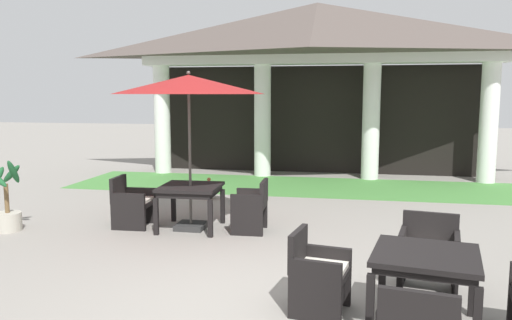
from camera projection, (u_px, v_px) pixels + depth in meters
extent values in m
plane|color=gray|center=(255.00, 306.00, 5.27)|extent=(60.00, 60.00, 0.00)
cylinder|color=white|center=(162.00, 120.00, 14.00)|extent=(0.44, 0.44, 2.96)
cylinder|color=white|center=(262.00, 121.00, 13.48)|extent=(0.44, 0.44, 2.96)
cylinder|color=white|center=(371.00, 122.00, 12.95)|extent=(0.44, 0.44, 2.96)
cylinder|color=white|center=(489.00, 123.00, 12.42)|extent=(0.44, 0.44, 2.96)
cube|color=white|center=(317.00, 59.00, 13.00)|extent=(9.28, 0.70, 0.24)
pyramid|color=#514742|center=(317.00, 29.00, 12.90)|extent=(9.68, 3.15, 1.30)
cube|color=black|center=(318.00, 120.00, 14.09)|extent=(9.08, 0.16, 2.96)
cube|color=#47843D|center=(310.00, 186.00, 12.04)|extent=(11.48, 2.66, 0.01)
cube|color=black|center=(426.00, 255.00, 4.69)|extent=(1.09, 1.09, 0.05)
cube|color=black|center=(426.00, 261.00, 4.70)|extent=(1.01, 1.01, 0.07)
cube|color=black|center=(370.00, 307.00, 4.49)|extent=(0.08, 0.08, 0.62)
cube|color=black|center=(382.00, 275.00, 5.30)|extent=(0.08, 0.08, 0.62)
cube|color=black|center=(473.00, 286.00, 4.99)|extent=(0.08, 0.08, 0.62)
cube|color=black|center=(511.00, 311.00, 4.72)|extent=(0.06, 0.06, 0.37)
cube|color=black|center=(418.00, 319.00, 3.56)|extent=(0.56, 0.16, 0.40)
cube|color=black|center=(321.00, 273.00, 5.08)|extent=(0.61, 0.61, 0.07)
cube|color=silver|center=(321.00, 268.00, 5.07)|extent=(0.56, 0.56, 0.05)
cube|color=black|center=(298.00, 249.00, 5.14)|extent=(0.15, 0.53, 0.39)
cube|color=black|center=(326.00, 274.00, 5.32)|extent=(0.53, 0.15, 0.61)
cube|color=black|center=(315.00, 291.00, 4.87)|extent=(0.53, 0.15, 0.61)
cube|color=black|center=(348.00, 289.00, 5.25)|extent=(0.06, 0.06, 0.37)
cube|color=black|center=(339.00, 307.00, 4.81)|extent=(0.06, 0.06, 0.37)
cube|color=black|center=(304.00, 283.00, 5.41)|extent=(0.06, 0.06, 0.37)
cube|color=black|center=(292.00, 300.00, 4.97)|extent=(0.06, 0.06, 0.37)
cube|color=black|center=(429.00, 255.00, 5.65)|extent=(0.69, 0.60, 0.07)
cube|color=silver|center=(429.00, 249.00, 5.64)|extent=(0.64, 0.55, 0.05)
cube|color=black|center=(430.00, 229.00, 5.83)|extent=(0.62, 0.17, 0.40)
cube|color=black|center=(456.00, 264.00, 5.56)|extent=(0.15, 0.50, 0.66)
cube|color=black|center=(402.00, 258.00, 5.76)|extent=(0.15, 0.50, 0.66)
cube|color=black|center=(455.00, 284.00, 5.37)|extent=(0.06, 0.06, 0.38)
cube|color=black|center=(400.00, 277.00, 5.57)|extent=(0.06, 0.06, 0.38)
cube|color=black|center=(454.00, 270.00, 5.78)|extent=(0.06, 0.06, 0.38)
cube|color=black|center=(404.00, 265.00, 5.98)|extent=(0.06, 0.06, 0.38)
cube|color=black|center=(190.00, 187.00, 8.19)|extent=(0.97, 0.97, 0.05)
cube|color=black|center=(190.00, 191.00, 8.20)|extent=(0.90, 0.90, 0.08)
cube|color=black|center=(156.00, 217.00, 7.88)|extent=(0.07, 0.07, 0.58)
cube|color=black|center=(210.00, 219.00, 7.75)|extent=(0.07, 0.07, 0.58)
cube|color=black|center=(174.00, 205.00, 8.73)|extent=(0.07, 0.07, 0.58)
cube|color=black|center=(223.00, 206.00, 8.60)|extent=(0.07, 0.07, 0.58)
cube|color=#2D2D2D|center=(191.00, 226.00, 8.28)|extent=(0.46, 0.46, 0.09)
cylinder|color=#4C4742|center=(190.00, 159.00, 8.13)|extent=(0.04, 0.04, 2.31)
cone|color=maroon|center=(189.00, 84.00, 7.98)|extent=(2.42, 2.42, 0.30)
sphere|color=#4C4742|center=(188.00, 73.00, 7.95)|extent=(0.06, 0.06, 0.06)
cube|color=black|center=(134.00, 203.00, 8.38)|extent=(0.59, 0.57, 0.07)
cube|color=silver|center=(134.00, 200.00, 8.37)|extent=(0.55, 0.53, 0.05)
cube|color=black|center=(118.00, 189.00, 8.39)|extent=(0.08, 0.55, 0.41)
cube|color=black|center=(140.00, 205.00, 8.64)|extent=(0.58, 0.08, 0.61)
cube|color=black|center=(128.00, 212.00, 8.14)|extent=(0.58, 0.08, 0.61)
cube|color=black|center=(155.00, 213.00, 8.61)|extent=(0.06, 0.06, 0.36)
cube|color=black|center=(144.00, 220.00, 8.12)|extent=(0.06, 0.06, 0.36)
cube|color=black|center=(126.00, 212.00, 8.69)|extent=(0.06, 0.06, 0.36)
cube|color=black|center=(113.00, 219.00, 8.20)|extent=(0.06, 0.06, 0.36)
cube|color=black|center=(249.00, 205.00, 8.08)|extent=(0.53, 0.59, 0.07)
cube|color=silver|center=(249.00, 202.00, 8.07)|extent=(0.49, 0.54, 0.05)
cube|color=black|center=(264.00, 192.00, 8.01)|extent=(0.08, 0.57, 0.38)
cube|color=black|center=(247.00, 215.00, 7.83)|extent=(0.51, 0.08, 0.65)
cube|color=black|center=(252.00, 208.00, 8.35)|extent=(0.51, 0.08, 0.65)
cube|color=black|center=(232.00, 223.00, 7.89)|extent=(0.06, 0.06, 0.39)
cube|color=black|center=(239.00, 215.00, 8.39)|extent=(0.06, 0.06, 0.39)
cube|color=black|center=(261.00, 224.00, 7.82)|extent=(0.06, 0.06, 0.39)
cube|color=black|center=(266.00, 216.00, 8.33)|extent=(0.06, 0.06, 0.39)
cylinder|color=#B2AD9E|center=(8.00, 222.00, 8.14)|extent=(0.42, 0.42, 0.30)
cylinder|color=brown|center=(7.00, 198.00, 8.09)|extent=(0.07, 0.07, 0.47)
ellipsoid|color=#1E562D|center=(13.00, 172.00, 8.03)|extent=(0.15, 0.37, 0.45)
ellipsoid|color=#1E562D|center=(11.00, 174.00, 8.19)|extent=(0.37, 0.11, 0.36)
ellipsoid|color=brown|center=(209.00, 190.00, 10.62)|extent=(0.27, 0.27, 0.37)
sphere|color=brown|center=(209.00, 179.00, 10.59)|extent=(0.08, 0.08, 0.08)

